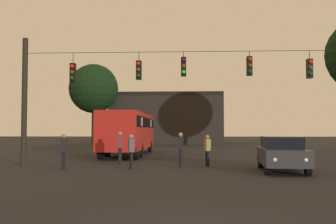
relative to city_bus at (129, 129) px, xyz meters
name	(u,v)px	position (x,y,z in m)	size (l,w,h in m)	color
ground_plane	(188,153)	(4.30, 2.95, -1.87)	(168.00, 168.00, 0.00)	black
overhead_signal_span	(189,90)	(4.32, -8.75, 1.95)	(17.06, 0.44, 6.52)	black
city_bus	(129,129)	(0.00, 0.00, 0.00)	(2.62, 11.02, 3.00)	#B21E19
car_near_right	(282,153)	(8.34, -10.85, -1.07)	(2.17, 4.45, 1.52)	#2D2D33
pedestrian_crossing_left	(64,149)	(-1.52, -10.36, -0.94)	(0.31, 0.40, 1.64)	black
pedestrian_crossing_center	(120,146)	(0.66, -7.72, -0.88)	(0.31, 0.40, 1.73)	black
pedestrian_crossing_right	(207,149)	(5.20, -8.68, -0.99)	(0.34, 0.42, 1.57)	black
pedestrian_near_bus	(131,150)	(1.62, -10.24, -0.96)	(0.34, 0.42, 1.60)	black
pedestrian_trailing	(181,148)	(3.88, -9.10, -0.91)	(0.27, 0.38, 1.69)	black
corner_building	(168,119)	(1.52, 26.88, 1.47)	(14.52, 12.46, 6.67)	black
tree_left_silhouette	(94,89)	(-7.28, 19.44, 5.05)	(6.04, 6.04, 9.96)	black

